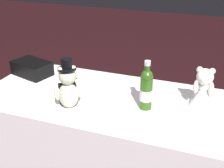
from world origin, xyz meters
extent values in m
cube|color=white|center=(0.00, 0.00, 0.38)|extent=(1.65, 0.75, 0.76)
ellipsoid|color=beige|center=(-0.20, -0.18, 0.83)|extent=(0.12, 0.11, 0.15)
cube|color=black|center=(-0.22, -0.16, 0.83)|extent=(0.11, 0.10, 0.12)
sphere|color=beige|center=(-0.20, -0.18, 0.95)|extent=(0.10, 0.10, 0.10)
sphere|color=beige|center=(-0.23, -0.15, 0.95)|extent=(0.04, 0.04, 0.04)
sphere|color=beige|center=(-0.17, -0.16, 0.99)|extent=(0.04, 0.04, 0.04)
sphere|color=beige|center=(-0.23, -0.21, 0.99)|extent=(0.04, 0.04, 0.04)
ellipsoid|color=beige|center=(-0.16, -0.13, 0.85)|extent=(0.04, 0.04, 0.08)
ellipsoid|color=beige|center=(-0.26, -0.21, 0.85)|extent=(0.04, 0.04, 0.08)
sphere|color=beige|center=(-0.21, -0.11, 0.78)|extent=(0.05, 0.05, 0.05)
sphere|color=beige|center=(-0.26, -0.15, 0.78)|extent=(0.05, 0.05, 0.05)
cylinder|color=black|center=(-0.20, -0.18, 1.00)|extent=(0.11, 0.11, 0.01)
cylinder|color=black|center=(-0.20, -0.18, 1.03)|extent=(0.06, 0.06, 0.06)
cone|color=white|center=(0.52, 0.10, 0.83)|extent=(0.15, 0.15, 0.15)
ellipsoid|color=white|center=(0.52, 0.10, 0.89)|extent=(0.07, 0.06, 0.07)
sphere|color=silver|center=(0.52, 0.10, 0.95)|extent=(0.10, 0.10, 0.10)
sphere|color=silver|center=(0.52, 0.05, 0.94)|extent=(0.04, 0.04, 0.04)
sphere|color=silver|center=(0.49, 0.10, 0.98)|extent=(0.04, 0.04, 0.04)
sphere|color=silver|center=(0.56, 0.10, 0.98)|extent=(0.04, 0.04, 0.04)
ellipsoid|color=silver|center=(0.48, 0.08, 0.89)|extent=(0.03, 0.03, 0.08)
ellipsoid|color=silver|center=(0.57, 0.08, 0.89)|extent=(0.03, 0.03, 0.08)
cone|color=white|center=(0.52, 0.15, 0.87)|extent=(0.11, 0.13, 0.18)
cylinder|color=#2A5514|center=(0.22, -0.04, 0.85)|extent=(0.07, 0.07, 0.19)
sphere|color=#2A5514|center=(0.22, -0.04, 0.96)|extent=(0.07, 0.07, 0.07)
cylinder|color=#2A5514|center=(0.22, -0.04, 1.01)|extent=(0.03, 0.03, 0.08)
cylinder|color=silver|center=(0.22, -0.04, 1.04)|extent=(0.03, 0.03, 0.03)
cylinder|color=silver|center=(0.22, -0.04, 0.84)|extent=(0.07, 0.07, 0.07)
cylinder|color=navy|center=(-0.39, 0.18, 0.76)|extent=(0.12, 0.03, 0.01)
cone|color=silver|center=(-0.33, 0.19, 0.76)|extent=(0.02, 0.01, 0.01)
cube|color=black|center=(-0.67, 0.15, 0.81)|extent=(0.31, 0.24, 0.10)
cube|color=#B7B7BF|center=(-0.65, 0.06, 0.81)|extent=(0.03, 0.02, 0.02)
camera|label=1|loc=(0.59, -1.57, 1.65)|focal=49.26mm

